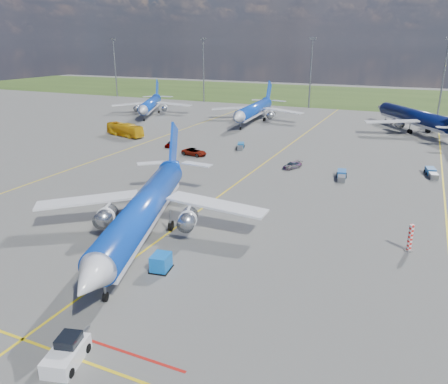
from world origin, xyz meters
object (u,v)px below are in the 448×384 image
at_px(uld_container, 161,262).
at_px(service_car_c, 292,165).
at_px(bg_jet_nw, 151,115).
at_px(main_airliner, 146,238).
at_px(bg_jet_nnw, 254,122).
at_px(baggage_tug_c, 241,146).
at_px(service_car_a, 171,144).
at_px(baggage_tug_w, 342,175).
at_px(bg_jet_n, 412,131).
at_px(warning_post, 410,238).
at_px(baggage_tug_e, 431,173).
at_px(pushback_tug, 67,353).
at_px(service_car_b, 194,152).
at_px(apron_bus, 125,130).

bearing_deg(uld_container, service_car_c, 78.25).
distance_m(bg_jet_nw, main_airliner, 90.66).
height_order(bg_jet_nnw, baggage_tug_c, bg_jet_nnw).
xyz_separation_m(service_car_a, baggage_tug_w, (37.38, -8.20, -0.11)).
distance_m(bg_jet_nw, bg_jet_n, 74.93).
relative_size(warning_post, baggage_tug_e, 0.59).
bearing_deg(pushback_tug, service_car_a, 99.21).
bearing_deg(bg_jet_n, uld_container, 42.71).
relative_size(pushback_tug, baggage_tug_w, 1.07).
distance_m(warning_post, bg_jet_nnw, 80.76).
relative_size(pushback_tug, uld_container, 2.64).
bearing_deg(bg_jet_nw, baggage_tug_c, -59.70).
xyz_separation_m(service_car_b, baggage_tug_w, (29.28, -3.54, -0.19)).
distance_m(bg_jet_nnw, baggage_tug_c, 32.65).
bearing_deg(warning_post, service_car_a, 146.68).
height_order(main_airliner, pushback_tug, main_airliner).
xyz_separation_m(uld_container, baggage_tug_w, (10.80, 38.35, -0.30)).
relative_size(main_airliner, service_car_a, 10.52).
relative_size(bg_jet_n, service_car_a, 10.69).
xyz_separation_m(apron_bus, service_car_c, (44.02, -10.83, -0.94)).
bearing_deg(baggage_tug_w, pushback_tug, -109.60).
bearing_deg(baggage_tug_w, baggage_tug_c, 141.90).
relative_size(main_airliner, pushback_tug, 7.17).
distance_m(bg_jet_nw, service_car_b, 53.89).
bearing_deg(main_airliner, baggage_tug_c, 79.90).
xyz_separation_m(bg_jet_nw, main_airliner, (49.17, -76.17, 0.00)).
bearing_deg(baggage_tug_w, main_airliner, -125.50).
height_order(bg_jet_nw, service_car_a, bg_jet_nw).
bearing_deg(bg_jet_nnw, service_car_c, -65.82).
xyz_separation_m(baggage_tug_c, baggage_tug_e, (36.72, -5.30, 0.05)).
xyz_separation_m(bg_jet_nnw, baggage_tug_w, (31.94, -44.40, 0.52)).
bearing_deg(bg_jet_nw, uld_container, -80.15).
relative_size(warning_post, service_car_c, 0.75).
distance_m(service_car_b, baggage_tug_w, 29.49).
bearing_deg(main_airliner, pushback_tug, -89.98).
xyz_separation_m(pushback_tug, service_car_c, (0.76, 54.74, -0.15)).
bearing_deg(pushback_tug, bg_jet_nnw, 87.59).
bearing_deg(apron_bus, baggage_tug_w, -88.33).
relative_size(bg_jet_n, pushback_tug, 7.28).
relative_size(uld_container, baggage_tug_e, 0.40).
height_order(bg_jet_n, service_car_c, bg_jet_n).
bearing_deg(warning_post, bg_jet_nw, 138.83).
xyz_separation_m(pushback_tug, baggage_tug_e, (23.33, 59.87, -0.21)).
bearing_deg(service_car_a, main_airliner, -65.25).
height_order(bg_jet_nnw, service_car_c, bg_jet_nnw).
height_order(warning_post, main_airliner, main_airliner).
bearing_deg(service_car_c, main_airliner, -76.04).
bearing_deg(baggage_tug_c, uld_container, -95.08).
bearing_deg(warning_post, apron_bus, 150.02).
relative_size(bg_jet_nw, pushback_tug, 6.45).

